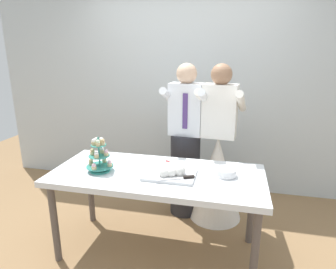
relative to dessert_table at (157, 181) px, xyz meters
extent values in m
plane|color=olive|center=(0.00, 0.00, -0.70)|extent=(8.00, 8.00, 0.00)
cube|color=silver|center=(0.00, 1.48, 0.75)|extent=(5.20, 0.10, 2.90)
cube|color=silver|center=(0.00, 0.00, 0.05)|extent=(1.80, 0.80, 0.05)
cylinder|color=#564C47|center=(-0.82, -0.32, -0.34)|extent=(0.06, 0.06, 0.72)
cylinder|color=#564C47|center=(0.82, -0.32, -0.34)|extent=(0.06, 0.06, 0.72)
cylinder|color=#564C47|center=(-0.82, 0.32, -0.34)|extent=(0.06, 0.06, 0.72)
cylinder|color=#564C47|center=(0.82, 0.32, -0.34)|extent=(0.06, 0.06, 0.72)
cylinder|color=teal|center=(-0.49, -0.08, 0.08)|extent=(0.17, 0.17, 0.01)
cylinder|color=teal|center=(-0.49, -0.08, 0.23)|extent=(0.01, 0.01, 0.31)
cylinder|color=teal|center=(-0.49, -0.08, 0.12)|extent=(0.23, 0.23, 0.01)
cylinder|color=#D1B784|center=(-0.40, -0.07, 0.14)|extent=(0.04, 0.04, 0.03)
sphere|color=#EAB7C6|center=(-0.40, -0.07, 0.16)|extent=(0.04, 0.04, 0.04)
cylinder|color=#D1B784|center=(-0.49, 0.01, 0.14)|extent=(0.04, 0.04, 0.03)
sphere|color=beige|center=(-0.49, 0.01, 0.16)|extent=(0.04, 0.04, 0.04)
cylinder|color=#D1B784|center=(-0.57, -0.07, 0.14)|extent=(0.04, 0.04, 0.03)
sphere|color=#D6B27A|center=(-0.57, -0.07, 0.16)|extent=(0.04, 0.04, 0.04)
cylinder|color=#D1B784|center=(-0.50, -0.16, 0.14)|extent=(0.04, 0.04, 0.03)
sphere|color=#EAB7C6|center=(-0.50, -0.16, 0.16)|extent=(0.04, 0.04, 0.04)
cylinder|color=teal|center=(-0.49, -0.08, 0.21)|extent=(0.18, 0.18, 0.01)
cylinder|color=#D1B784|center=(-0.42, -0.07, 0.23)|extent=(0.04, 0.04, 0.03)
sphere|color=#EAB7C6|center=(-0.42, -0.07, 0.25)|extent=(0.04, 0.04, 0.04)
cylinder|color=#D1B784|center=(-0.49, -0.02, 0.23)|extent=(0.04, 0.04, 0.03)
sphere|color=white|center=(-0.49, -0.02, 0.25)|extent=(0.04, 0.04, 0.04)
cylinder|color=#D1B784|center=(-0.55, -0.08, 0.23)|extent=(0.04, 0.04, 0.03)
sphere|color=#D6B27A|center=(-0.55, -0.08, 0.25)|extent=(0.04, 0.04, 0.04)
cylinder|color=#D1B784|center=(-0.48, -0.14, 0.23)|extent=(0.04, 0.04, 0.03)
sphere|color=white|center=(-0.48, -0.14, 0.25)|extent=(0.04, 0.04, 0.04)
cylinder|color=teal|center=(-0.49, -0.08, 0.31)|extent=(0.13, 0.13, 0.01)
cylinder|color=#D1B784|center=(-0.45, -0.07, 0.33)|extent=(0.04, 0.04, 0.03)
sphere|color=#D6B27A|center=(-0.45, -0.07, 0.35)|extent=(0.04, 0.04, 0.04)
cylinder|color=#D1B784|center=(-0.47, -0.04, 0.33)|extent=(0.04, 0.04, 0.03)
sphere|color=white|center=(-0.47, -0.04, 0.35)|extent=(0.04, 0.04, 0.04)
cylinder|color=#D1B784|center=(-0.51, -0.05, 0.33)|extent=(0.04, 0.04, 0.03)
sphere|color=white|center=(-0.51, -0.05, 0.35)|extent=(0.04, 0.04, 0.04)
cylinder|color=#D1B784|center=(-0.52, -0.10, 0.33)|extent=(0.04, 0.04, 0.03)
sphere|color=white|center=(-0.52, -0.10, 0.35)|extent=(0.04, 0.04, 0.04)
cylinder|color=#D1B784|center=(-0.47, -0.11, 0.33)|extent=(0.04, 0.04, 0.03)
sphere|color=beige|center=(-0.47, -0.11, 0.35)|extent=(0.04, 0.04, 0.04)
cube|color=silver|center=(0.12, -0.05, 0.09)|extent=(0.42, 0.31, 0.02)
sphere|color=white|center=(0.20, -0.05, 0.13)|extent=(0.10, 0.10, 0.10)
sphere|color=white|center=(0.16, 0.02, 0.13)|extent=(0.10, 0.10, 0.10)
sphere|color=white|center=(0.08, 0.03, 0.13)|extent=(0.10, 0.10, 0.10)
sphere|color=white|center=(0.07, -0.05, 0.13)|extent=(0.08, 0.08, 0.08)
sphere|color=white|center=(0.09, -0.10, 0.13)|extent=(0.09, 0.09, 0.09)
sphere|color=white|center=(0.14, -0.08, 0.13)|extent=(0.09, 0.09, 0.09)
sphere|color=white|center=(0.12, -0.05, 0.14)|extent=(0.11, 0.11, 0.11)
sphere|color=#B21923|center=(0.10, 0.01, 0.18)|extent=(0.02, 0.02, 0.02)
sphere|color=#DB474C|center=(0.08, 0.01, 0.19)|extent=(0.02, 0.02, 0.02)
sphere|color=#DB474C|center=(0.09, -0.01, 0.18)|extent=(0.02, 0.02, 0.02)
sphere|color=#2D1938|center=(0.11, -0.04, 0.18)|extent=(0.02, 0.02, 0.02)
cube|color=silver|center=(0.15, -0.16, 0.10)|extent=(0.22, 0.11, 0.00)
cube|color=black|center=(0.29, -0.10, 0.11)|extent=(0.09, 0.06, 0.02)
cylinder|color=white|center=(0.57, 0.07, 0.08)|extent=(0.17, 0.17, 0.01)
cylinder|color=white|center=(0.57, 0.06, 0.09)|extent=(0.17, 0.17, 0.01)
cylinder|color=white|center=(0.57, 0.07, 0.10)|extent=(0.17, 0.17, 0.01)
cylinder|color=white|center=(0.57, 0.06, 0.11)|extent=(0.17, 0.17, 0.01)
cylinder|color=white|center=(0.57, 0.06, 0.12)|extent=(0.17, 0.17, 0.01)
cylinder|color=white|center=(0.57, 0.06, 0.13)|extent=(0.17, 0.17, 0.01)
cylinder|color=#232328|center=(0.12, 0.73, -0.24)|extent=(0.32, 0.32, 0.92)
cube|color=white|center=(0.12, 0.73, 0.49)|extent=(0.35, 0.22, 0.54)
sphere|color=#D8B293|center=(0.12, 0.73, 0.85)|extent=(0.21, 0.21, 0.21)
cylinder|color=white|center=(-0.06, 0.74, 0.60)|extent=(0.11, 0.49, 0.28)
cylinder|color=white|center=(0.32, 0.71, 0.60)|extent=(0.11, 0.49, 0.28)
cube|color=#4C3372|center=(0.13, 0.62, 0.49)|extent=(0.05, 0.02, 0.36)
cone|color=white|center=(0.47, 0.71, -0.24)|extent=(0.56, 0.56, 0.92)
cube|color=white|center=(0.47, 0.71, 0.49)|extent=(0.36, 0.24, 0.54)
sphere|color=#997054|center=(0.47, 0.71, 0.85)|extent=(0.21, 0.21, 0.21)
cylinder|color=white|center=(0.29, 0.73, 0.60)|extent=(0.13, 0.49, 0.28)
cylinder|color=white|center=(0.67, 0.69, 0.60)|extent=(0.13, 0.49, 0.28)
camera|label=1|loc=(0.61, -2.20, 1.07)|focal=31.01mm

